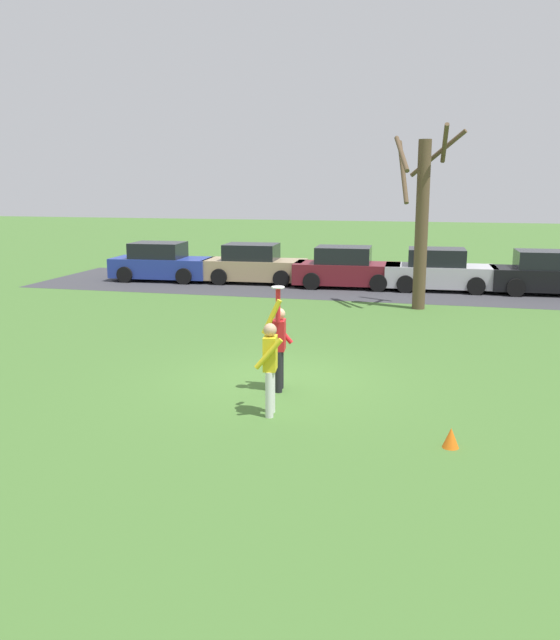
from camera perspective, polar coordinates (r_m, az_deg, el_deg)
ground_plane at (r=13.79m, az=-0.22°, el=-5.27°), size 120.00×120.00×0.00m
person_catcher at (r=12.95m, az=-0.05°, el=-1.88°), size 0.49×0.57×2.08m
person_defender at (r=11.58m, az=-0.85°, el=-3.53°), size 0.49×0.59×2.04m
frisbee_disc at (r=12.52m, az=-0.17°, el=2.82°), size 0.25×0.25×0.02m
parked_car_blue at (r=28.43m, az=-10.15°, el=4.82°), size 4.19×2.20×1.59m
parked_car_tan at (r=27.34m, az=-2.23°, el=4.73°), size 4.19×2.20×1.59m
parked_car_maroon at (r=26.26m, az=5.68°, el=4.39°), size 4.19×2.20×1.59m
parked_car_silver at (r=26.10m, az=13.45°, el=4.09°), size 4.19×2.20×1.59m
parked_car_black at (r=26.44m, az=21.97°, el=3.66°), size 4.19×2.20×1.59m
parking_strip at (r=26.18m, az=9.72°, el=2.66°), size 28.74×6.40×0.01m
bare_tree_tall at (r=21.85m, az=12.03°, el=8.75°), size 2.28×2.28×5.80m
field_cone_orange at (r=10.75m, az=14.42°, el=-9.74°), size 0.26×0.26×0.32m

